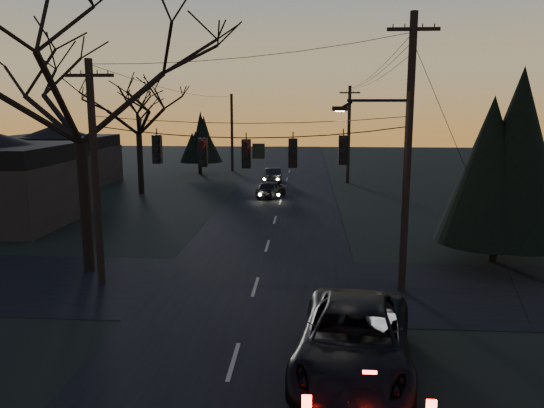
# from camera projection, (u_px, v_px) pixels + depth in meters

# --- Properties ---
(main_road) EXTENTS (8.00, 120.00, 0.02)m
(main_road) POSITION_uv_depth(u_px,v_px,m) (273.00, 228.00, 30.02)
(main_road) COLOR black
(main_road) RESTS_ON ground
(cross_road) EXTENTS (60.00, 7.00, 0.02)m
(cross_road) POSITION_uv_depth(u_px,v_px,m) (255.00, 287.00, 20.21)
(cross_road) COLOR black
(cross_road) RESTS_ON ground
(utility_pole_right) EXTENTS (5.00, 0.30, 10.00)m
(utility_pole_right) POSITION_uv_depth(u_px,v_px,m) (401.00, 291.00, 19.85)
(utility_pole_right) COLOR black
(utility_pole_right) RESTS_ON ground
(utility_pole_left) EXTENTS (1.80, 0.30, 8.50)m
(utility_pole_left) POSITION_uv_depth(u_px,v_px,m) (102.00, 284.00, 20.61)
(utility_pole_left) COLOR black
(utility_pole_left) RESTS_ON ground
(utility_pole_far_r) EXTENTS (1.80, 0.30, 8.50)m
(utility_pole_far_r) POSITION_uv_depth(u_px,v_px,m) (347.00, 183.00, 47.31)
(utility_pole_far_r) COLOR black
(utility_pole_far_r) RESTS_ON ground
(utility_pole_far_l) EXTENTS (0.30, 0.30, 8.00)m
(utility_pole_far_l) POSITION_uv_depth(u_px,v_px,m) (232.00, 171.00, 55.92)
(utility_pole_far_l) COLOR black
(utility_pole_far_l) RESTS_ON ground
(span_signal_assembly) EXTENTS (11.50, 0.44, 1.67)m
(span_signal_assembly) POSITION_uv_depth(u_px,v_px,m) (248.00, 151.00, 19.28)
(span_signal_assembly) COLOR black
(span_signal_assembly) RESTS_ON ground
(bare_tree_left) EXTENTS (10.44, 10.44, 10.67)m
(bare_tree_left) POSITION_uv_depth(u_px,v_px,m) (77.00, 89.00, 20.83)
(bare_tree_left) COLOR black
(bare_tree_left) RESTS_ON ground
(evergreen_right) EXTENTS (4.80, 4.80, 7.33)m
(evergreen_right) POSITION_uv_depth(u_px,v_px,m) (500.00, 166.00, 22.76)
(evergreen_right) COLOR black
(evergreen_right) RESTS_ON ground
(bare_tree_dist) EXTENTS (6.90, 6.90, 9.21)m
(bare_tree_dist) POSITION_uv_depth(u_px,v_px,m) (138.00, 111.00, 40.38)
(bare_tree_dist) COLOR black
(bare_tree_dist) RESTS_ON ground
(evergreen_dist) EXTENTS (3.30, 3.30, 5.78)m
(evergreen_dist) POSITION_uv_depth(u_px,v_px,m) (199.00, 139.00, 53.13)
(evergreen_dist) COLOR black
(evergreen_dist) RESTS_ON ground
(house_left_far) EXTENTS (9.00, 7.00, 5.20)m
(house_left_far) POSITION_uv_depth(u_px,v_px,m) (58.00, 154.00, 46.57)
(house_left_far) COLOR black
(house_left_far) RESTS_ON ground
(suv_near) EXTENTS (3.64, 6.54, 1.73)m
(suv_near) POSITION_uv_depth(u_px,v_px,m) (354.00, 340.00, 13.66)
(suv_near) COLOR black
(suv_near) RESTS_ON ground
(sedan_oncoming_a) EXTENTS (2.32, 3.97, 1.27)m
(sedan_oncoming_a) POSITION_uv_depth(u_px,v_px,m) (271.00, 189.00, 39.85)
(sedan_oncoming_a) COLOR black
(sedan_oncoming_a) RESTS_ON ground
(sedan_oncoming_b) EXTENTS (1.87, 3.98, 1.26)m
(sedan_oncoming_b) POSITION_uv_depth(u_px,v_px,m) (273.00, 175.00, 47.90)
(sedan_oncoming_b) COLOR black
(sedan_oncoming_b) RESTS_ON ground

